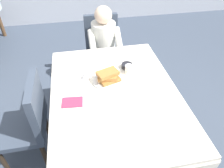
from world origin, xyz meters
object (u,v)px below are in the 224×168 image
object	(u,v)px
dining_table_main	(115,99)
chair_left_side	(29,120)
spoon_near_edge	(118,105)
plate_breakfast	(108,81)
syrup_pitcher	(85,75)
chair_diner	(103,46)
breakfast_stack	(108,76)
fork_left_of_plate	(88,85)
bowl_butter	(127,66)
cup_coffee	(129,69)
diner_person	(104,42)
knife_right_of_plate	(129,80)

from	to	relation	value
dining_table_main	chair_left_side	size ratio (longest dim) A/B	1.64
spoon_near_edge	dining_table_main	bearing A→B (deg)	71.46
plate_breakfast	syrup_pitcher	xyz separation A→B (m)	(-0.20, 0.09, 0.03)
chair_diner	breakfast_stack	size ratio (longest dim) A/B	4.07
fork_left_of_plate	bowl_butter	bearing A→B (deg)	-57.64
dining_table_main	chair_diner	distance (m)	1.18
cup_coffee	syrup_pitcher	bearing A→B (deg)	-178.86
fork_left_of_plate	breakfast_stack	bearing A→B (deg)	-76.19
diner_person	knife_right_of_plate	distance (m)	0.90
syrup_pitcher	knife_right_of_plate	distance (m)	0.41
dining_table_main	chair_left_side	world-z (taller)	chair_left_side
bowl_butter	spoon_near_edge	distance (m)	0.54
chair_diner	chair_left_side	bearing A→B (deg)	54.44
plate_breakfast	syrup_pitcher	size ratio (longest dim) A/B	3.50
fork_left_of_plate	spoon_near_edge	xyz separation A→B (m)	(0.22, -0.30, 0.00)
dining_table_main	breakfast_stack	bearing A→B (deg)	103.10
dining_table_main	breakfast_stack	distance (m)	0.21
plate_breakfast	bowl_butter	size ratio (longest dim) A/B	2.55
bowl_butter	chair_left_side	bearing A→B (deg)	-161.31
diner_person	plate_breakfast	size ratio (longest dim) A/B	4.00
cup_coffee	fork_left_of_plate	xyz separation A→B (m)	(-0.41, -0.11, -0.04)
fork_left_of_plate	diner_person	bearing A→B (deg)	-11.55
dining_table_main	breakfast_stack	xyz separation A→B (m)	(-0.03, 0.15, 0.15)
cup_coffee	knife_right_of_plate	bearing A→B (deg)	-105.16
dining_table_main	diner_person	bearing A→B (deg)	86.30
diner_person	bowl_butter	size ratio (longest dim) A/B	10.18
syrup_pitcher	dining_table_main	bearing A→B (deg)	-44.15
chair_diner	plate_breakfast	world-z (taller)	chair_diner
chair_diner	diner_person	world-z (taller)	diner_person
chair_left_side	syrup_pitcher	bearing A→B (deg)	-66.75
plate_breakfast	dining_table_main	bearing A→B (deg)	-77.13
bowl_butter	chair_diner	bearing A→B (deg)	98.26
dining_table_main	chair_diner	world-z (taller)	chair_diner
bowl_butter	plate_breakfast	bearing A→B (deg)	-140.88
chair_diner	diner_person	size ratio (longest dim) A/B	0.83
knife_right_of_plate	spoon_near_edge	xyz separation A→B (m)	(-0.16, -0.30, 0.00)
breakfast_stack	fork_left_of_plate	size ratio (longest dim) A/B	1.27
spoon_near_edge	bowl_butter	bearing A→B (deg)	52.06
knife_right_of_plate	plate_breakfast	bearing A→B (deg)	87.99
chair_diner	dining_table_main	bearing A→B (deg)	86.79
dining_table_main	chair_diner	size ratio (longest dim) A/B	1.64
cup_coffee	bowl_butter	distance (m)	0.09
fork_left_of_plate	cup_coffee	bearing A→B (deg)	-68.12
diner_person	syrup_pitcher	size ratio (longest dim) A/B	14.00
chair_left_side	fork_left_of_plate	world-z (taller)	chair_left_side
breakfast_stack	fork_left_of_plate	world-z (taller)	breakfast_stack
fork_left_of_plate	spoon_near_edge	size ratio (longest dim) A/B	1.20
chair_left_side	breakfast_stack	distance (m)	0.80
chair_diner	diner_person	distance (m)	0.21
cup_coffee	syrup_pitcher	xyz separation A→B (m)	(-0.42, -0.01, -0.01)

